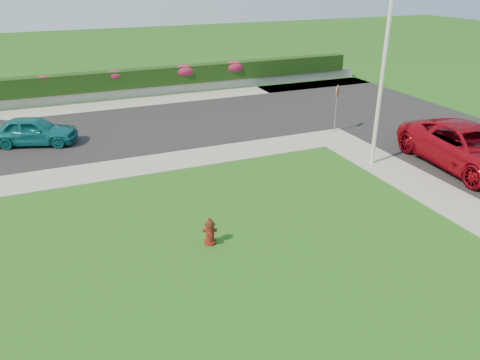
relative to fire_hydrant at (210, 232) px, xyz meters
name	(u,v)px	position (x,y,z in m)	size (l,w,h in m)	color
ground	(295,274)	(1.56, -2.31, -0.39)	(120.00, 120.00, 0.00)	black
street_far	(61,137)	(-3.44, 11.69, -0.37)	(26.00, 8.00, 0.04)	black
sidewalk_far	(42,180)	(-4.44, 6.69, -0.37)	(24.00, 2.00, 0.04)	gray
curb_corner	(333,137)	(8.56, 6.69, -0.37)	(2.00, 2.00, 0.04)	gray
sidewalk_beyond	(126,104)	(0.56, 16.69, -0.37)	(34.00, 2.00, 0.04)	gray
retaining_wall	(122,93)	(0.56, 18.19, -0.09)	(34.00, 0.40, 0.60)	gray
hedge	(120,79)	(0.56, 18.29, 0.76)	(32.00, 0.90, 1.10)	black
fire_hydrant	(210,232)	(0.00, 0.00, 0.00)	(0.43, 0.41, 0.83)	#4E0C0C
suv_red	(469,148)	(11.38, 1.40, 0.49)	(2.81, 6.10, 1.70)	maroon
sedan_teal	(34,131)	(-4.56, 11.07, 0.29)	(1.52, 3.78, 1.29)	#0D6067
utility_pole	(381,82)	(8.20, 3.26, 2.98)	(0.16, 0.16, 6.76)	silver
stop_sign	(337,98)	(9.05, 7.35, 1.33)	(0.47, 0.46, 2.35)	slate
flower_clump_c	(44,80)	(-3.76, 18.19, 1.09)	(1.10, 0.71, 0.55)	#A11B54
flower_clump_d	(115,75)	(0.26, 18.19, 1.06)	(1.24, 0.80, 0.62)	#A11B54
flower_clump_e	(184,71)	(4.67, 18.19, 1.00)	(1.53, 0.98, 0.76)	#A11B54
flower_clump_f	(234,67)	(8.10, 18.19, 1.00)	(1.54, 0.99, 0.77)	#A11B54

